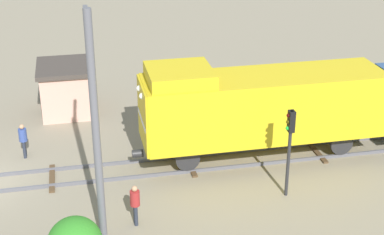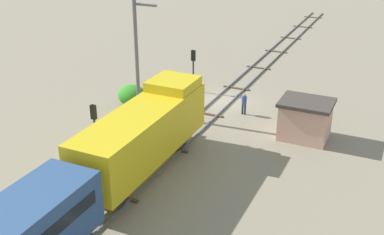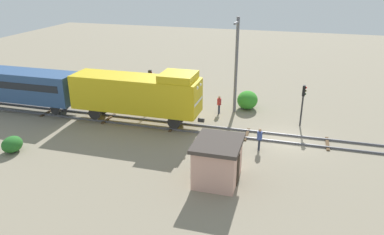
{
  "view_description": "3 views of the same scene",
  "coord_description": "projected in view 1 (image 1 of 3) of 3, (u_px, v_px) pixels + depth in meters",
  "views": [
    {
      "loc": [
        23.43,
        4.5,
        13.18
      ],
      "look_at": [
        -0.02,
        9.47,
        2.39
      ],
      "focal_mm": 55.0,
      "sensor_mm": 36.0,
      "label": 1
    },
    {
      "loc": [
        -13.11,
        34.22,
        14.91
      ],
      "look_at": [
        -1.38,
        9.07,
        2.45
      ],
      "focal_mm": 45.0,
      "sensor_mm": 36.0,
      "label": 2
    },
    {
      "loc": [
        -27.9,
        -0.27,
        12.61
      ],
      "look_at": [
        -0.82,
        7.52,
        1.37
      ],
      "focal_mm": 35.0,
      "sensor_mm": 36.0,
      "label": 3
    }
  ],
  "objects": [
    {
      "name": "traffic_signal_mid",
      "position": [
        290.0,
        137.0,
        23.73
      ],
      "size": [
        0.32,
        0.34,
        3.87
      ],
      "color": "#262628",
      "rests_on": "ground"
    },
    {
      "name": "catenary_mast",
      "position": [
        96.0,
        127.0,
        20.1
      ],
      "size": [
        1.94,
        0.28,
        8.78
      ],
      "color": "#595960",
      "rests_on": "ground"
    },
    {
      "name": "worker_by_signal",
      "position": [
        135.0,
        202.0,
        22.5
      ],
      "size": [
        0.38,
        0.38,
        1.7
      ],
      "rotation": [
        0.0,
        0.0,
        1.33
      ],
      "color": "#262B38",
      "rests_on": "ground"
    },
    {
      "name": "relay_hut",
      "position": [
        65.0,
        88.0,
        32.32
      ],
      "size": [
        3.5,
        2.9,
        2.74
      ],
      "color": "#D19E8C",
      "rests_on": "ground"
    },
    {
      "name": "locomotive",
      "position": [
        259.0,
        104.0,
        26.7
      ],
      "size": [
        2.9,
        11.6,
        4.6
      ],
      "color": "gold",
      "rests_on": "railway_track"
    },
    {
      "name": "bush_mid",
      "position": [
        323.0,
        80.0,
        35.77
      ],
      "size": [
        1.64,
        1.34,
        1.19
      ],
      "primitive_type": "ellipsoid",
      "color": "#276826",
      "rests_on": "ground"
    },
    {
      "name": "worker_near_track",
      "position": [
        23.0,
        138.0,
        27.54
      ],
      "size": [
        0.38,
        0.38,
        1.7
      ],
      "rotation": [
        0.0,
        0.0,
        3.73
      ],
      "color": "#262B38",
      "rests_on": "ground"
    }
  ]
}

